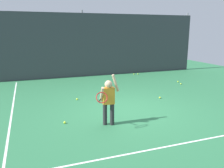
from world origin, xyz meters
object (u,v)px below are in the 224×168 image
at_px(tennis_player, 108,99).
at_px(tennis_ball_5, 181,84).
at_px(tennis_ball_0, 178,82).
at_px(tennis_ball_1, 77,99).
at_px(tennis_ball_7, 160,98).
at_px(tennis_ball_2, 134,74).
at_px(tennis_ball_4, 65,122).
at_px(tennis_ball_8, 138,74).

relative_size(tennis_player, tennis_ball_5, 20.46).
relative_size(tennis_ball_0, tennis_ball_1, 1.00).
relative_size(tennis_player, tennis_ball_0, 20.46).
bearing_deg(tennis_ball_7, tennis_ball_2, 76.23).
relative_size(tennis_ball_0, tennis_ball_5, 1.00).
bearing_deg(tennis_ball_4, tennis_ball_2, 50.52).
distance_m(tennis_ball_0, tennis_ball_1, 5.32).
height_order(tennis_ball_2, tennis_ball_8, same).
height_order(tennis_player, tennis_ball_2, tennis_player).
height_order(tennis_player, tennis_ball_0, tennis_player).
height_order(tennis_player, tennis_ball_1, tennis_player).
distance_m(tennis_ball_4, tennis_ball_8, 7.64).
bearing_deg(tennis_ball_0, tennis_ball_7, -137.42).
distance_m(tennis_player, tennis_ball_2, 7.38).
bearing_deg(tennis_ball_7, tennis_ball_8, 73.56).
relative_size(tennis_player, tennis_ball_1, 20.46).
relative_size(tennis_ball_7, tennis_ball_8, 1.00).
bearing_deg(tennis_player, tennis_ball_5, 39.63).
relative_size(tennis_ball_2, tennis_ball_5, 1.00).
xyz_separation_m(tennis_player, tennis_ball_0, (4.86, 3.76, -0.69)).
relative_size(tennis_ball_2, tennis_ball_7, 1.00).
relative_size(tennis_ball_0, tennis_ball_8, 1.00).
xyz_separation_m(tennis_ball_0, tennis_ball_5, (-0.15, -0.44, 0.00)).
bearing_deg(tennis_ball_0, tennis_ball_4, -151.13).
bearing_deg(tennis_ball_2, tennis_ball_7, -103.77).
height_order(tennis_ball_7, tennis_ball_8, same).
distance_m(tennis_ball_1, tennis_ball_8, 5.66).
height_order(tennis_ball_0, tennis_ball_1, same).
height_order(tennis_ball_0, tennis_ball_7, same).
bearing_deg(tennis_ball_5, tennis_ball_2, 107.93).
distance_m(tennis_ball_4, tennis_ball_5, 6.44).
bearing_deg(tennis_ball_0, tennis_ball_8, 110.17).
bearing_deg(tennis_ball_1, tennis_ball_7, -16.14).
height_order(tennis_player, tennis_ball_8, tennis_player).
bearing_deg(tennis_ball_2, tennis_ball_8, -20.55).
xyz_separation_m(tennis_ball_0, tennis_ball_1, (-5.18, -1.24, 0.00)).
bearing_deg(tennis_ball_5, tennis_ball_7, -142.09).
relative_size(tennis_ball_4, tennis_ball_5, 1.00).
bearing_deg(tennis_ball_5, tennis_player, -144.79).
relative_size(tennis_ball_1, tennis_ball_2, 1.00).
relative_size(tennis_player, tennis_ball_8, 20.46).
bearing_deg(tennis_ball_0, tennis_ball_5, -109.21).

